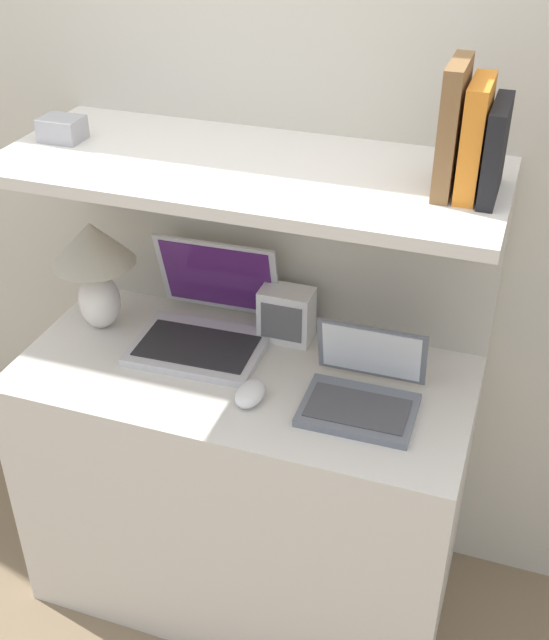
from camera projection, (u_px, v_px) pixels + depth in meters
name	position (u px, v px, depth m)	size (l,w,h in m)	color
wall_back	(286.00, 157.00, 2.00)	(6.00, 0.05, 2.40)	beige
desk	(245.00, 486.00, 2.18)	(1.13, 0.53, 0.76)	silver
back_riser	(279.00, 355.00, 2.28)	(1.13, 0.04, 1.25)	beige
shelf	(248.00, 170.00, 1.76)	(1.13, 0.48, 0.03)	silver
table_lamp	(94.00, 259.00, 2.05)	(0.21, 0.21, 0.30)	white
laptop_large	(205.00, 323.00, 2.07)	(0.34, 0.33, 0.25)	silver
laptop_small	(362.00, 392.00, 1.85)	(0.26, 0.23, 0.18)	slate
computer_mouse	(250.00, 393.00, 1.87)	(0.07, 0.11, 0.04)	white
router_box	(286.00, 315.00, 2.07)	(0.14, 0.09, 0.14)	white
book_black	(496.00, 150.00, 1.56)	(0.03, 0.18, 0.19)	black
book_orange	(475.00, 138.00, 1.56)	(0.04, 0.16, 0.23)	orange
book_brown	(452.00, 128.00, 1.56)	(0.04, 0.16, 0.26)	brown
shelf_gadget	(62.00, 129.00, 1.86)	(0.10, 0.08, 0.05)	#99999E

